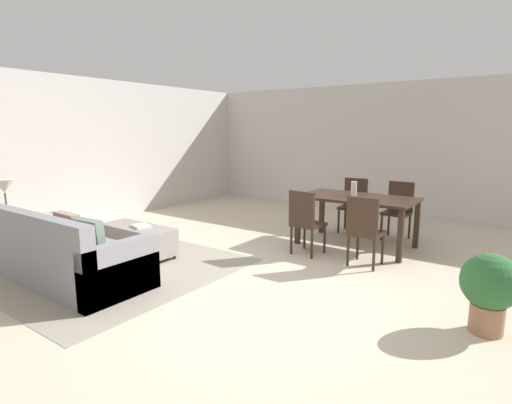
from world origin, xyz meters
name	(u,v)px	position (x,y,z in m)	size (l,w,h in m)	color
ground_plane	(253,287)	(0.00, 0.00, 0.00)	(10.80, 10.80, 0.00)	beige
wall_back	(396,149)	(0.00, 5.00, 1.35)	(9.00, 0.12, 2.70)	beige
wall_left	(69,152)	(-4.50, 0.50, 1.35)	(0.12, 11.00, 2.70)	beige
area_rug	(107,266)	(-1.96, -0.54, 0.00)	(3.00, 2.80, 0.01)	gray
couch	(64,256)	(-1.92, -1.12, 0.30)	(2.15, 0.92, 0.86)	gray
ottoman_table	(138,239)	(-2.00, -0.01, 0.24)	(1.16, 0.46, 0.42)	gray
side_table	(9,227)	(-3.30, -1.12, 0.45)	(0.40, 0.40, 0.57)	olive
table_lamp	(4,188)	(-3.30, -1.12, 0.98)	(0.26, 0.26, 0.53)	brown
dining_table	(357,202)	(0.30, 2.24, 0.67)	(1.68, 0.94, 0.76)	#332319
dining_chair_near_left	(305,219)	(-0.11, 1.37, 0.52)	(0.43, 0.43, 0.92)	#332319
dining_chair_near_right	(364,228)	(0.75, 1.38, 0.52)	(0.41, 0.41, 0.92)	#332319
dining_chair_far_left	(354,202)	(-0.09, 3.07, 0.52)	(0.43, 0.43, 0.92)	#332319
dining_chair_far_right	(398,207)	(0.68, 3.04, 0.52)	(0.41, 0.41, 0.92)	#332319
vase_centerpiece	(354,189)	(0.22, 2.29, 0.87)	(0.09, 0.09, 0.22)	silver
book_on_ottoman	(141,226)	(-1.89, -0.02, 0.44)	(0.26, 0.20, 0.03)	silver
potted_plant	(490,287)	(2.25, 0.35, 0.42)	(0.49, 0.49, 0.71)	#996B4C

